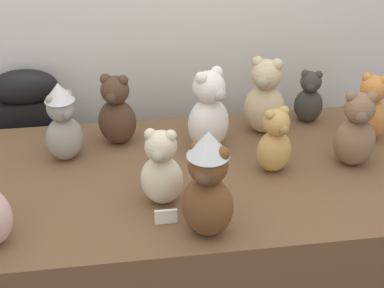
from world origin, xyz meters
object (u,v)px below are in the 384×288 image
(teddy_bear_honey, at_px, (275,142))
(teddy_bear_ash, at_px, (63,123))
(teddy_bear_chestnut, at_px, (209,186))
(display_table, at_px, (192,255))
(teddy_bear_sand, at_px, (265,98))
(teddy_bear_mocha, at_px, (356,131))
(teddy_bear_snow, at_px, (209,112))
(teddy_bear_cocoa, at_px, (116,112))
(teddy_bear_ginger, at_px, (370,109))
(teddy_bear_cream, at_px, (162,169))
(instrument_case, at_px, (37,168))
(teddy_bear_charcoal, at_px, (309,98))

(teddy_bear_honey, relative_size, teddy_bear_ash, 0.82)
(teddy_bear_chestnut, bearing_deg, display_table, 121.14)
(teddy_bear_sand, bearing_deg, teddy_bear_ash, -144.84)
(teddy_bear_honey, xyz_separation_m, teddy_bear_ash, (-0.72, 0.18, 0.03))
(teddy_bear_ash, distance_m, teddy_bear_sand, 0.76)
(teddy_bear_mocha, bearing_deg, display_table, -166.61)
(teddy_bear_chestnut, distance_m, teddy_bear_snow, 0.50)
(teddy_bear_cocoa, height_order, teddy_bear_sand, teddy_bear_sand)
(teddy_bear_mocha, height_order, teddy_bear_ginger, teddy_bear_mocha)
(display_table, xyz_separation_m, teddy_bear_sand, (0.32, 0.26, 0.52))
(teddy_bear_mocha, bearing_deg, teddy_bear_cream, -154.22)
(display_table, height_order, teddy_bear_cocoa, teddy_bear_cocoa)
(teddy_bear_chestnut, bearing_deg, teddy_bear_cream, 155.59)
(teddy_bear_honey, bearing_deg, instrument_case, 127.32)
(instrument_case, relative_size, teddy_bear_chestnut, 2.73)
(teddy_bear_cream, height_order, teddy_bear_honey, teddy_bear_cream)
(display_table, xyz_separation_m, instrument_case, (-0.62, 0.55, 0.10))
(teddy_bear_cocoa, xyz_separation_m, teddy_bear_ash, (-0.19, -0.09, 0.02))
(teddy_bear_mocha, relative_size, teddy_bear_cocoa, 1.02)
(teddy_bear_charcoal, bearing_deg, teddy_bear_cocoa, -156.68)
(teddy_bear_cocoa, bearing_deg, teddy_bear_cream, -54.31)
(instrument_case, height_order, teddy_bear_cocoa, teddy_bear_cocoa)
(teddy_bear_cream, relative_size, teddy_bear_sand, 0.86)
(instrument_case, bearing_deg, teddy_bear_ash, -67.66)
(teddy_bear_snow, bearing_deg, teddy_bear_sand, -13.55)
(display_table, distance_m, teddy_bear_chestnut, 0.64)
(teddy_bear_mocha, bearing_deg, teddy_bear_cocoa, 176.90)
(teddy_bear_chestnut, xyz_separation_m, teddy_bear_honey, (0.28, 0.30, -0.06))
(teddy_bear_cream, distance_m, teddy_bear_cocoa, 0.42)
(teddy_bear_snow, distance_m, teddy_bear_sand, 0.25)
(teddy_bear_cream, distance_m, teddy_bear_ginger, 0.87)
(instrument_case, xyz_separation_m, teddy_bear_sand, (0.94, -0.29, 0.42))
(teddy_bear_chestnut, distance_m, teddy_bear_sand, 0.66)
(teddy_bear_charcoal, bearing_deg, teddy_bear_sand, -145.21)
(teddy_bear_chestnut, relative_size, teddy_bear_cocoa, 1.25)
(teddy_bear_ginger, height_order, teddy_bear_snow, teddy_bear_snow)
(teddy_bear_sand, bearing_deg, teddy_bear_snow, -131.26)
(teddy_bear_mocha, distance_m, teddy_bear_ginger, 0.21)
(teddy_bear_snow, bearing_deg, instrument_case, 117.58)
(teddy_bear_ginger, relative_size, teddy_bear_snow, 0.85)
(teddy_bear_mocha, relative_size, teddy_bear_ginger, 1.06)
(teddy_bear_snow, bearing_deg, teddy_bear_ash, 146.45)
(display_table, height_order, teddy_bear_ash, teddy_bear_ash)
(teddy_bear_cocoa, height_order, teddy_bear_ginger, teddy_bear_cocoa)
(teddy_bear_cocoa, bearing_deg, display_table, -27.82)
(teddy_bear_mocha, xyz_separation_m, teddy_bear_snow, (-0.49, 0.19, 0.01))
(teddy_bear_honey, relative_size, teddy_bear_snow, 0.77)
(display_table, height_order, instrument_case, instrument_case)
(teddy_bear_ash, relative_size, teddy_bear_snow, 0.95)
(instrument_case, height_order, teddy_bear_chestnut, teddy_bear_chestnut)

